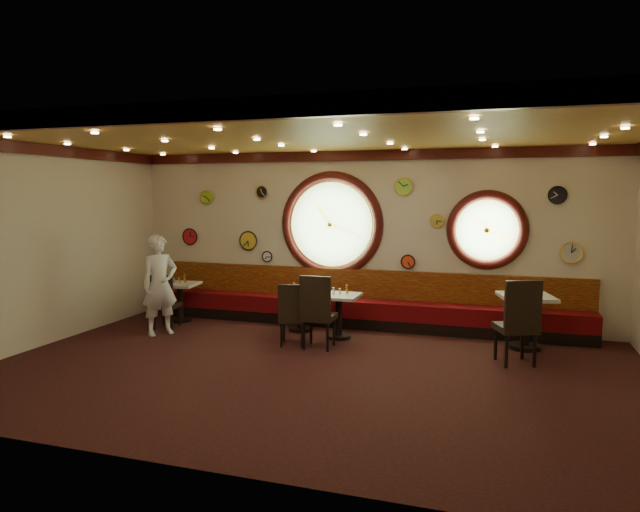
{
  "coord_description": "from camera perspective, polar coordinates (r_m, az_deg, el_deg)",
  "views": [
    {
      "loc": [
        2.47,
        -7.24,
        2.44
      ],
      "look_at": [
        -0.12,
        0.8,
        1.5
      ],
      "focal_mm": 32.0,
      "sensor_mm": 36.0,
      "label": 1
    }
  ],
  "objects": [
    {
      "name": "wall_left",
      "position": [
        10.08,
        -25.95,
        0.93
      ],
      "size": [
        0.02,
        6.0,
        3.2
      ],
      "primitive_type": "cube",
      "color": "beige",
      "rests_on": "floor"
    },
    {
      "name": "wall_clock_3",
      "position": [
        11.66,
        -11.25,
        5.79
      ],
      "size": [
        0.26,
        0.03,
        0.26
      ],
      "primitive_type": "cylinder",
      "rotation": [
        1.57,
        0.0,
        0.0
      ],
      "color": "#94C928",
      "rests_on": "wall_back"
    },
    {
      "name": "condiment_c_bottle",
      "position": [
        9.65,
        2.73,
        -3.33
      ],
      "size": [
        0.05,
        0.05,
        0.15
      ],
      "primitive_type": "cylinder",
      "color": "gold",
      "rests_on": "table_c"
    },
    {
      "name": "condiment_d_pepper",
      "position": [
        9.47,
        20.1,
        -3.33
      ],
      "size": [
        0.04,
        0.04,
        0.11
      ],
      "primitive_type": "cylinder",
      "color": "silver",
      "rests_on": "table_d"
    },
    {
      "name": "condiment_c_salt",
      "position": [
        9.58,
        1.37,
        -3.51
      ],
      "size": [
        0.04,
        0.04,
        0.11
      ],
      "primitive_type": "cylinder",
      "color": "silver",
      "rests_on": "table_c"
    },
    {
      "name": "condiment_b_salt",
      "position": [
        10.11,
        -2.63,
        -2.97
      ],
      "size": [
        0.04,
        0.04,
        0.11
      ],
      "primitive_type": "cylinder",
      "color": "silver",
      "rests_on": "table_b"
    },
    {
      "name": "condiment_d_bottle",
      "position": [
        9.52,
        21.01,
        -3.21
      ],
      "size": [
        0.05,
        0.05,
        0.15
      ],
      "primitive_type": "cylinder",
      "color": "yellow",
      "rests_on": "table_d"
    },
    {
      "name": "table_a",
      "position": [
        11.17,
        -13.85,
        -4.03
      ],
      "size": [
        0.75,
        0.75,
        0.73
      ],
      "color": "black",
      "rests_on": "floor"
    },
    {
      "name": "condiment_a_pepper",
      "position": [
        11.12,
        -13.87,
        -2.37
      ],
      "size": [
        0.04,
        0.04,
        0.11
      ],
      "primitive_type": "cylinder",
      "color": "#BABABE",
      "rests_on": "table_a"
    },
    {
      "name": "wall_clock_0",
      "position": [
        10.27,
        11.63,
        3.49
      ],
      "size": [
        0.22,
        0.03,
        0.22
      ],
      "primitive_type": "cylinder",
      "rotation": [
        1.57,
        0.0,
        0.0
      ],
      "color": "gold",
      "rests_on": "wall_back"
    },
    {
      "name": "chair_b",
      "position": [
        9.08,
        -2.8,
        -5.49
      ],
      "size": [
        0.51,
        0.51,
        0.62
      ],
      "rotation": [
        0.0,
        0.0,
        0.25
      ],
      "color": "black",
      "rests_on": "floor"
    },
    {
      "name": "wall_clock_4",
      "position": [
        10.34,
        8.37,
        6.89
      ],
      "size": [
        0.3,
        0.03,
        0.3
      ],
      "primitive_type": "cylinder",
      "rotation": [
        1.57,
        0.0,
        0.0
      ],
      "color": "#94E246",
      "rests_on": "wall_back"
    },
    {
      "name": "banquette_base",
      "position": [
        10.52,
        3.88,
        -6.52
      ],
      "size": [
        8.0,
        0.55,
        0.2
      ],
      "primitive_type": "cube",
      "color": "black",
      "rests_on": "floor"
    },
    {
      "name": "condiment_d_salt",
      "position": [
        9.43,
        19.1,
        -3.4
      ],
      "size": [
        0.03,
        0.03,
        0.09
      ],
      "primitive_type": "cylinder",
      "color": "silver",
      "rests_on": "table_d"
    },
    {
      "name": "porthole_left_frame",
      "position": [
        10.68,
        1.16,
        3.18
      ],
      "size": [
        1.98,
        0.18,
        1.98
      ],
      "primitive_type": "torus",
      "rotation": [
        1.57,
        0.0,
        0.0
      ],
      "color": "#3B0D0A",
      "rests_on": "wall_back"
    },
    {
      "name": "chair_c",
      "position": [
        8.89,
        -0.28,
        -5.13
      ],
      "size": [
        0.51,
        0.51,
        0.72
      ],
      "rotation": [
        0.0,
        0.0,
        0.03
      ],
      "color": "black",
      "rests_on": "floor"
    },
    {
      "name": "wall_clock_8",
      "position": [
        10.3,
        23.82,
        0.29
      ],
      "size": [
        0.34,
        0.03,
        0.34
      ],
      "primitive_type": "cylinder",
      "rotation": [
        1.57,
        0.0,
        0.0
      ],
      "color": "silver",
      "rests_on": "wall_back"
    },
    {
      "name": "condiment_c_pepper",
      "position": [
        9.57,
        2.0,
        -3.54
      ],
      "size": [
        0.04,
        0.04,
        0.1
      ],
      "primitive_type": "cylinder",
      "color": "silver",
      "rests_on": "table_c"
    },
    {
      "name": "porthole_right_frame",
      "position": [
        10.24,
        16.36,
        2.51
      ],
      "size": [
        1.38,
        0.18,
        1.38
      ],
      "primitive_type": "torus",
      "rotation": [
        1.57,
        0.0,
        0.0
      ],
      "color": "#3B0D0A",
      "rests_on": "wall_back"
    },
    {
      "name": "ceiling",
      "position": [
        7.68,
        -0.97,
        12.03
      ],
      "size": [
        9.0,
        6.0,
        0.02
      ],
      "primitive_type": "cube",
      "color": "gold",
      "rests_on": "wall_back"
    },
    {
      "name": "waiter",
      "position": [
        10.18,
        -15.72,
        -2.8
      ],
      "size": [
        0.69,
        0.75,
        1.72
      ],
      "primitive_type": "imported",
      "rotation": [
        0.0,
        0.0,
        0.98
      ],
      "color": "white",
      "rests_on": "floor"
    },
    {
      "name": "banquette_back",
      "position": [
        10.61,
        4.19,
        -2.83
      ],
      "size": [
        8.0,
        0.1,
        0.55
      ],
      "primitive_type": "cube",
      "color": "#5E0D07",
      "rests_on": "wall_back"
    },
    {
      "name": "porthole_left_glass",
      "position": [
        10.7,
        1.18,
        3.19
      ],
      "size": [
        1.66,
        0.02,
        1.66
      ],
      "primitive_type": "cylinder",
      "rotation": [
        1.57,
        0.0,
        0.0
      ],
      "color": "#97C174",
      "rests_on": "wall_back"
    },
    {
      "name": "table_c",
      "position": [
        9.62,
        1.87,
        -5.47
      ],
      "size": [
        0.68,
        0.68,
        0.74
      ],
      "color": "black",
      "rests_on": "floor"
    },
    {
      "name": "porthole_left_ring",
      "position": [
        10.65,
        1.11,
        3.18
      ],
      "size": [
        1.61,
        0.03,
        1.61
      ],
      "primitive_type": "torus",
      "rotation": [
        1.57,
        0.0,
        0.0
      ],
      "color": "gold",
      "rests_on": "wall_back"
    },
    {
      "name": "wall_clock_2",
      "position": [
        11.13,
        -5.82,
        6.37
      ],
      "size": [
        0.24,
        0.03,
        0.24
      ],
      "primitive_type": "cylinder",
      "rotation": [
        1.57,
        0.0,
        0.0
      ],
      "color": "black",
      "rests_on": "wall_back"
    },
    {
      "name": "wall_clock_1",
      "position": [
        11.16,
        -5.28,
        -0.05
      ],
      "size": [
        0.2,
        0.03,
        0.2
      ],
      "primitive_type": "cylinder",
      "rotation": [
        1.57,
        0.0,
        0.0
      ],
      "color": "white",
      "rests_on": "wall_back"
    },
    {
      "name": "wall_back",
      "position": [
        10.56,
        4.31,
        1.77
      ],
      "size": [
        9.0,
        0.02,
        3.2
      ],
      "primitive_type": "cube",
      "color": "beige",
      "rests_on": "floor"
    },
    {
      "name": "molding_front",
      "position": [
        4.99,
        -12.31,
        13.93
      ],
      "size": [
        9.0,
        0.1,
        0.18
      ],
      "primitive_type": "cube",
      "color": "#3B0D0A",
      "rests_on": "wall_back"
    },
    {
      "name": "floor",
      "position": [
        8.02,
        -0.93,
        -11.35
      ],
      "size": [
        9.0,
        6.0,
        0.0
      ],
      "primitive_type": "cube",
      "color": "black",
      "rests_on": "ground"
    },
    {
      "name": "table_b",
      "position": [
        10.11,
        -1.99,
        -4.87
      ],
      "size": [
        0.87,
        0.87,
        0.75
      ],
      "color": "black",
      "rests_on": "floor"
    },
    {
      "name": "chair_a",
      "position": [
        10.58,
        -15.29,
        -4.08
      ],
      "size": [
        0.46,
        0.46,
        0.61
      ],
      "rotation": [
        0.0,
        0.0,
        0.13
      ],
      "color": "black",
      "rests_on": "floor"
    },
    {
      "name": "molding_left",
      "position": [
        10.03,
        -26.17,
        9.54
      ],
      "size": [
        0.1,
        6.0,
        0.18
      ],
      "primitive_type": "cube",
      "color": "#3B0D0A",
      "rests_on": "wall_back"
    },
    {
      "name": "wall_clock_6",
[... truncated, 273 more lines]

